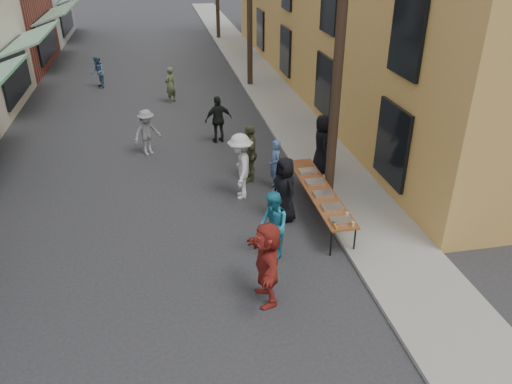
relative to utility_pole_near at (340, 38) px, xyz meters
name	(u,v)px	position (x,y,z in m)	size (l,w,h in m)	color
ground	(182,285)	(-4.30, -3.00, -4.50)	(120.00, 120.00, 0.00)	#28282B
sidewalk	(264,84)	(0.70, 12.00, -4.45)	(2.20, 60.00, 0.10)	gray
utility_pole_near	(340,38)	(0.00, 0.00, 0.00)	(0.26, 0.26, 9.00)	#2D2116
serving_table	(319,191)	(-0.50, -0.67, -3.79)	(0.70, 4.00, 0.75)	maroon
catering_tray_sausage	(341,221)	(-0.50, -2.32, -3.71)	(0.50, 0.33, 0.08)	maroon
catering_tray_foil_b	(332,207)	(-0.50, -1.67, -3.71)	(0.50, 0.33, 0.08)	#B2B2B7
catering_tray_buns	(323,194)	(-0.50, -0.97, -3.71)	(0.50, 0.33, 0.08)	tan
catering_tray_foil_d	(315,182)	(-0.50, -0.27, -3.71)	(0.50, 0.33, 0.08)	#B2B2B7
catering_tray_buns_end	(308,171)	(-0.50, 0.43, -3.71)	(0.50, 0.33, 0.08)	tan
condiment_jar_a	(336,228)	(-0.72, -2.62, -3.71)	(0.07, 0.07, 0.08)	#A57F26
condiment_jar_b	(335,226)	(-0.72, -2.52, -3.71)	(0.07, 0.07, 0.08)	#A57F26
condiment_jar_c	(333,224)	(-0.72, -2.42, -3.71)	(0.07, 0.07, 0.08)	#A57F26
cup_stack	(353,224)	(-0.30, -2.57, -3.69)	(0.08, 0.08, 0.12)	tan
guest_front_a	(285,190)	(-1.46, -0.71, -3.62)	(0.86, 0.56, 1.77)	black
guest_front_b	(275,165)	(-1.29, 1.07, -3.74)	(0.56, 0.36, 1.52)	#506C9B
guest_front_c	(273,226)	(-2.14, -2.31, -3.67)	(0.81, 0.63, 1.67)	teal
guest_front_d	(240,167)	(-2.37, 0.73, -3.54)	(1.24, 0.71, 1.92)	silver
guest_front_e	(250,153)	(-1.91, 1.78, -3.62)	(1.04, 0.43, 1.77)	brown
guest_queue_back	(267,263)	(-2.60, -3.80, -3.58)	(1.70, 0.54, 1.84)	#9E2B22
server	(323,144)	(0.36, 1.77, -3.49)	(0.89, 0.58, 1.83)	black
passerby_left	(147,132)	(-4.95, 4.39, -3.71)	(1.02, 0.59, 1.58)	gray
passerby_mid	(218,120)	(-2.44, 5.02, -3.65)	(0.99, 0.41, 1.69)	black
passerby_right	(170,85)	(-3.92, 10.04, -3.72)	(0.57, 0.37, 1.57)	#4F5F37
passerby_far	(98,72)	(-7.22, 13.00, -3.73)	(0.75, 0.58, 1.54)	#456885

